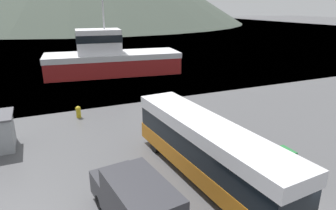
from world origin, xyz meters
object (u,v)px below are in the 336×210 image
(tour_bus, at_px, (207,148))
(delivery_van, at_px, (135,201))
(storage_bin, at_px, (281,160))
(fishing_boat, at_px, (110,58))

(tour_bus, distance_m, delivery_van, 5.26)
(delivery_van, bearing_deg, storage_bin, 0.03)
(tour_bus, height_order, fishing_boat, fishing_boat)
(tour_bus, relative_size, storage_bin, 9.69)
(delivery_van, height_order, fishing_boat, fishing_boat)
(delivery_van, distance_m, storage_bin, 9.49)
(delivery_van, relative_size, storage_bin, 4.56)
(tour_bus, relative_size, fishing_boat, 0.66)
(tour_bus, bearing_deg, fishing_boat, 82.38)
(fishing_boat, bearing_deg, tour_bus, 3.78)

